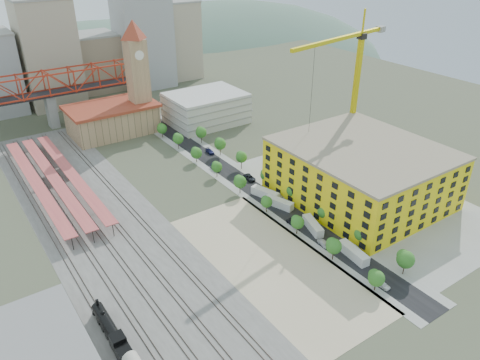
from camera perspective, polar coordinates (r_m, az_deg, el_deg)
ground at (r=153.27m, az=-2.18°, el=-3.47°), size 400.00×400.00×0.00m
ballast_strip at (r=154.86m, az=-17.09°, el=-4.48°), size 36.00×165.00×0.06m
dirt_lot at (r=130.26m, az=3.92°, el=-9.98°), size 28.00×67.00×0.06m
street_asphalt at (r=171.76m, az=-0.38°, el=0.28°), size 12.00×170.00×0.06m
sidewalk_west at (r=169.10m, az=-1.92°, el=-0.21°), size 3.00×170.00×0.04m
sidewalk_east at (r=174.55m, az=1.11°, el=0.76°), size 3.00×170.00×0.04m
construction_pad at (r=166.46m, az=14.83°, el=-1.72°), size 50.00×90.00×0.06m
rail_tracks at (r=154.43m, az=-17.73°, el=-4.63°), size 26.56×160.00×0.18m
platform_canopies at (r=175.67m, az=-21.75°, el=0.25°), size 16.00×80.00×4.12m
station_hall at (r=216.04m, az=-15.26°, el=7.22°), size 38.00×24.00×13.10m
clock_tower at (r=212.09m, az=-12.48°, el=13.43°), size 12.00×12.00×52.00m
parking_garage at (r=221.55m, az=-4.15°, el=8.76°), size 34.00×26.00×14.00m
truss_bridge at (r=228.59m, az=-22.48°, el=10.45°), size 94.00×9.60×25.60m
construction_building at (r=160.04m, az=14.52°, el=0.89°), size 44.60×50.60×18.80m
warehouse at (r=112.16m, az=-24.00°, el=-18.94°), size 22.00×32.00×5.00m
street_trees at (r=164.60m, az=1.58°, el=-1.07°), size 15.40×124.40×8.00m
skyline at (r=270.54m, az=-17.87°, el=14.59°), size 133.00×46.00×60.00m
distant_hills at (r=419.61m, az=-16.10°, el=4.62°), size 647.00×264.00×227.00m
locomotive at (r=111.56m, az=-15.27°, el=-17.64°), size 2.97×22.90×5.72m
tower_crane at (r=177.86m, az=13.54°, el=12.60°), size 52.44×11.39×56.56m
site_trailer_a at (r=134.70m, az=13.64°, el=-8.64°), size 3.84×10.67×2.86m
site_trailer_b at (r=143.79m, az=8.87°, el=-5.54°), size 5.42×10.28×2.72m
site_trailer_c at (r=153.92m, az=4.80°, el=-2.82°), size 5.51×10.20×2.70m
site_trailer_d at (r=158.97m, az=3.09°, el=-1.65°), size 5.44×10.63×2.81m
car_0 at (r=127.12m, az=16.94°, el=-12.09°), size 2.11×4.52×1.50m
car_1 at (r=137.96m, az=10.10°, el=-7.62°), size 2.02×4.28×1.36m
car_2 at (r=145.49m, az=6.62°, el=-5.22°), size 2.49×5.34×1.48m
car_3 at (r=177.37m, az=-2.98°, el=1.47°), size 2.83×5.63×1.57m
car_4 at (r=137.99m, az=13.89°, el=-8.05°), size 2.02×4.30×1.42m
car_5 at (r=158.48m, az=4.74°, el=-2.07°), size 1.71×4.88×1.61m
car_6 at (r=170.15m, az=1.18°, el=0.29°), size 3.34×6.04×1.60m
car_7 at (r=191.10m, az=-3.69°, el=3.49°), size 2.55×5.32×1.49m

